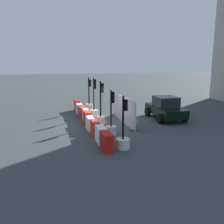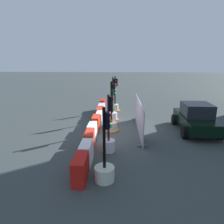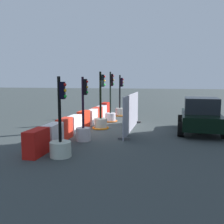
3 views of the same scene
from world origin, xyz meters
name	(u,v)px [view 3 (image 3 of 3)]	position (x,y,z in m)	size (l,w,h in m)	color
ground_plane	(103,129)	(0.00, 0.00, 0.00)	(120.00, 120.00, 0.00)	#353E3E
traffic_light_0	(120,109)	(-4.94, -0.06, 0.50)	(0.82, 0.82, 2.86)	silver
traffic_light_1	(110,114)	(-2.37, -0.15, 0.46)	(0.86, 0.86, 3.01)	silver
traffic_light_2	(101,119)	(-0.06, -0.14, 0.49)	(0.87, 0.87, 2.95)	beige
traffic_light_3	(83,128)	(2.67, -0.15, 0.53)	(0.60, 0.60, 2.66)	beige
traffic_light_4	(61,143)	(4.96, -0.16, 0.48)	(0.71, 0.71, 2.65)	beige
construction_barrier_0	(105,109)	(-4.96, -1.11, 0.46)	(0.98, 0.41, 0.92)	red
construction_barrier_1	(102,112)	(-3.81, -1.09, 0.40)	(1.16, 0.46, 0.81)	silver
construction_barrier_2	(97,114)	(-2.53, -1.07, 0.41)	(1.15, 0.46, 0.82)	red
construction_barrier_3	(92,117)	(-1.27, -0.98, 0.42)	(1.14, 0.38, 0.84)	silver
construction_barrier_4	(84,119)	(-0.07, -1.08, 0.45)	(1.05, 0.40, 0.90)	red
construction_barrier_5	(74,124)	(1.21, -1.12, 0.42)	(1.10, 0.42, 0.83)	silver
construction_barrier_6	(64,129)	(2.50, -1.07, 0.45)	(1.02, 0.38, 0.89)	red
construction_barrier_7	(53,135)	(3.77, -1.01, 0.44)	(1.08, 0.46, 0.87)	white
construction_barrier_8	(37,143)	(5.00, -1.01, 0.45)	(1.10, 0.45, 0.89)	#B71610
car_black_sedan	(201,116)	(-0.23, 4.82, 0.81)	(3.92, 2.24, 1.68)	black
site_fence_panel	(132,113)	(-0.09, 1.47, 0.88)	(4.94, 0.50, 1.83)	#9A9AAD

